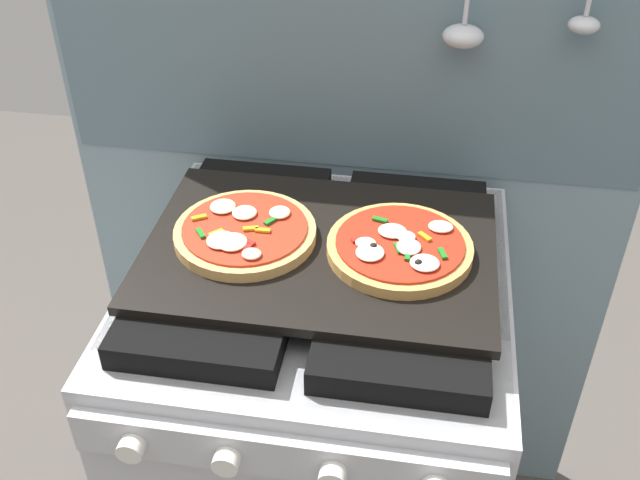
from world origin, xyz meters
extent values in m
cube|color=#7A939E|center=(0.00, 0.34, 0.78)|extent=(1.10, 0.03, 1.55)
cube|color=slate|center=(0.00, 0.32, 1.15)|extent=(1.08, 0.00, 0.56)
ellipsoid|color=silver|center=(0.19, 0.29, 1.15)|extent=(0.07, 0.06, 0.04)
ellipsoid|color=silver|center=(0.38, 0.29, 1.18)|extent=(0.05, 0.04, 0.03)
cube|color=#B7BABF|center=(0.00, 0.00, 0.43)|extent=(0.60, 0.60, 0.86)
cube|color=black|center=(0.00, 0.00, 0.85)|extent=(0.59, 0.59, 0.01)
cube|color=black|center=(-0.14, 0.00, 0.88)|extent=(0.24, 0.51, 0.04)
cube|color=black|center=(0.14, 0.00, 0.88)|extent=(0.24, 0.51, 0.04)
cube|color=#B7BABF|center=(0.00, -0.31, 0.80)|extent=(0.58, 0.02, 0.07)
cylinder|color=silver|center=(-0.20, -0.33, 0.80)|extent=(0.04, 0.02, 0.04)
cylinder|color=silver|center=(-0.07, -0.33, 0.80)|extent=(0.04, 0.02, 0.04)
cylinder|color=silver|center=(0.07, -0.33, 0.80)|extent=(0.04, 0.02, 0.04)
cube|color=black|center=(0.00, 0.00, 0.91)|extent=(0.54, 0.38, 0.02)
cylinder|color=tan|center=(-0.12, 0.00, 0.93)|extent=(0.22, 0.22, 0.02)
cylinder|color=#B72D19|center=(-0.12, 0.00, 0.94)|extent=(0.20, 0.20, 0.00)
ellipsoid|color=beige|center=(-0.16, 0.04, 0.94)|extent=(0.04, 0.04, 0.01)
ellipsoid|color=beige|center=(-0.13, -0.05, 0.94)|extent=(0.05, 0.05, 0.01)
ellipsoid|color=beige|center=(-0.09, -0.07, 0.94)|extent=(0.03, 0.03, 0.01)
ellipsoid|color=beige|center=(-0.13, 0.03, 0.94)|extent=(0.04, 0.04, 0.01)
ellipsoid|color=beige|center=(-0.07, 0.04, 0.94)|extent=(0.03, 0.04, 0.01)
ellipsoid|color=beige|center=(-0.14, -0.05, 0.94)|extent=(0.04, 0.05, 0.01)
cube|color=#19721E|center=(-0.08, 0.02, 0.94)|extent=(0.02, 0.02, 0.00)
cube|color=gold|center=(-0.16, -0.03, 0.94)|extent=(0.02, 0.02, 0.00)
cube|color=#19721E|center=(-0.18, -0.03, 0.94)|extent=(0.02, 0.02, 0.00)
cube|color=gold|center=(-0.19, 0.01, 0.94)|extent=(0.02, 0.02, 0.00)
cube|color=red|center=(-0.10, -0.04, 0.94)|extent=(0.03, 0.02, 0.00)
cube|color=gold|center=(-0.09, -0.01, 0.94)|extent=(0.02, 0.01, 0.00)
cube|color=red|center=(-0.10, -0.06, 0.94)|extent=(0.01, 0.03, 0.00)
cube|color=gold|center=(-0.11, -0.01, 0.94)|extent=(0.03, 0.01, 0.00)
cylinder|color=tan|center=(0.12, 0.00, 0.93)|extent=(0.22, 0.22, 0.02)
cylinder|color=#AD2614|center=(0.12, 0.00, 0.94)|extent=(0.20, 0.20, 0.00)
ellipsoid|color=#F4EACC|center=(0.18, 0.04, 0.94)|extent=(0.04, 0.03, 0.01)
ellipsoid|color=#F4EACC|center=(0.14, -0.02, 0.94)|extent=(0.04, 0.04, 0.01)
ellipsoid|color=#F4EACC|center=(0.07, -0.02, 0.94)|extent=(0.03, 0.03, 0.01)
ellipsoid|color=#F4EACC|center=(0.16, -0.05, 0.94)|extent=(0.04, 0.04, 0.01)
ellipsoid|color=#F4EACC|center=(0.13, 0.01, 0.94)|extent=(0.03, 0.03, 0.01)
ellipsoid|color=#F4EACC|center=(0.11, 0.02, 0.94)|extent=(0.04, 0.04, 0.01)
ellipsoid|color=#F4EACC|center=(0.08, -0.04, 0.94)|extent=(0.04, 0.04, 0.01)
sphere|color=black|center=(0.08, -0.03, 0.94)|extent=(0.01, 0.01, 0.01)
cube|color=#19721E|center=(0.09, 0.05, 0.94)|extent=(0.03, 0.01, 0.00)
cube|color=#19721E|center=(0.19, -0.02, 0.94)|extent=(0.02, 0.03, 0.00)
cube|color=red|center=(0.06, -0.01, 0.94)|extent=(0.02, 0.02, 0.00)
cube|color=#19721E|center=(0.14, -0.04, 0.94)|extent=(0.01, 0.02, 0.00)
sphere|color=black|center=(0.15, -0.06, 0.94)|extent=(0.01, 0.01, 0.01)
cube|color=red|center=(0.13, 0.00, 0.94)|extent=(0.02, 0.02, 0.00)
cube|color=gold|center=(0.16, 0.01, 0.94)|extent=(0.02, 0.02, 0.00)
cube|color=#19721E|center=(0.12, -0.02, 0.94)|extent=(0.02, 0.03, 0.00)
camera|label=1|loc=(0.15, -0.91, 1.61)|focal=41.75mm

